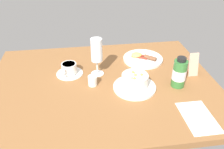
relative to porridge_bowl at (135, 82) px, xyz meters
The scene contains 9 objects.
ground_plane 16.34cm from the porridge_bowl, 154.55° to the left, with size 110.00×84.00×3.00cm, color brown.
porridge_bowl is the anchor object (origin of this frame).
cutlery_setting 30.97cm from the porridge_bowl, 47.60° to the right, with size 11.98×19.41×0.90cm.
coffee_cup 34.70cm from the porridge_bowl, 150.52° to the left, with size 13.48×13.48×5.97cm.
creamer_jug 19.88cm from the porridge_bowl, 164.30° to the left, with size 5.09×4.18×5.44cm.
wine_glass 24.01cm from the porridge_bowl, 136.13° to the left, with size 6.59×6.59×19.31cm.
sauce_bottle_green 21.00cm from the porridge_bowl, ahead, with size 6.41×6.41×15.07cm.
breakfast_plate 28.58cm from the porridge_bowl, 67.97° to the left, with size 22.12×22.12×3.70cm.
menu_card 32.96cm from the porridge_bowl, 15.78° to the left, with size 4.92×6.15×11.67cm.
Camera 1 is at (-9.21, -95.11, 64.70)cm, focal length 38.06 mm.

